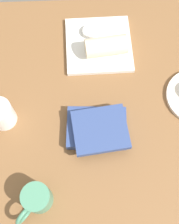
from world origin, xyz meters
The scene contains 7 objects.
dining_table centered at (0.00, 0.00, 2.00)cm, with size 110.00×90.00×4.00cm, color brown.
square_plate centered at (7.78, -22.54, 4.80)cm, with size 24.12×24.12×1.60cm, color white.
sauce_cup centered at (10.73, -27.09, 6.73)cm, with size 5.71×5.71×2.08cm.
breakfast_wrap centered at (5.41, -18.90, 9.07)cm, with size 6.93×6.93×14.94cm, color beige.
book_stack centered at (9.75, 11.11, 6.77)cm, with size 20.55×17.49×5.62cm.
coffee_mug centered at (28.87, 32.74, 8.79)cm, with size 10.41×11.65×9.36cm.
second_mug centered at (41.25, 5.11, 8.83)cm, with size 8.49×13.10×9.45cm.
Camera 1 is at (13.74, 42.12, 99.03)cm, focal length 47.98 mm.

